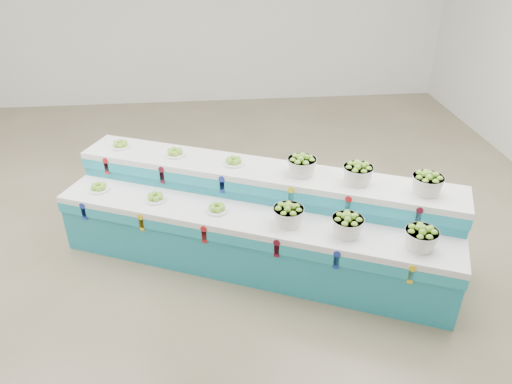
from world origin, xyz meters
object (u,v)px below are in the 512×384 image
basket_lower_left (288,214)px  basket_upper_right (427,183)px  display_stand (256,220)px  plate_upper_mid (175,152)px

basket_lower_left → basket_upper_right: basket_upper_right is taller
basket_upper_right → display_stand: bearing=165.3°
basket_lower_left → basket_upper_right: size_ratio=1.00×
display_stand → plate_upper_mid: 1.25m
basket_lower_left → basket_upper_right: 1.44m
display_stand → basket_upper_right: bearing=8.9°
display_stand → basket_lower_left: size_ratio=13.80×
basket_upper_right → plate_upper_mid: bearing=156.4°
plate_upper_mid → basket_lower_left: bearing=-43.3°
display_stand → plate_upper_mid: size_ratio=18.46×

